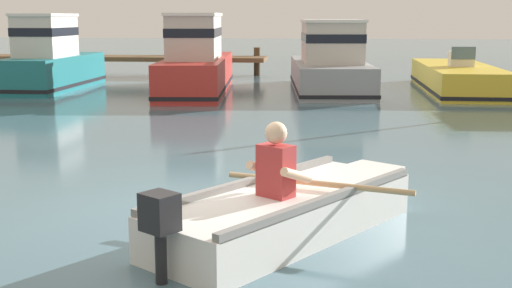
% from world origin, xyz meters
% --- Properties ---
extents(ground_plane, '(120.00, 120.00, 0.00)m').
position_xyz_m(ground_plane, '(0.00, 0.00, 0.00)').
color(ground_plane, slate).
extents(wooden_dock, '(11.09, 1.64, 1.17)m').
position_xyz_m(wooden_dock, '(-6.47, 16.89, 0.65)').
color(wooden_dock, brown).
rests_on(wooden_dock, ground).
extents(rowboat_with_person, '(2.67, 3.35, 1.19)m').
position_xyz_m(rowboat_with_person, '(1.09, -0.68, 0.25)').
color(rowboat_with_person, white).
rests_on(rowboat_with_person, ground).
extents(moored_boat_teal, '(1.66, 4.69, 2.27)m').
position_xyz_m(moored_boat_teal, '(-6.96, 12.03, 0.84)').
color(moored_boat_teal, '#1E727A').
rests_on(moored_boat_teal, ground).
extents(moored_boat_red, '(2.34, 6.64, 2.29)m').
position_xyz_m(moored_boat_red, '(-2.44, 11.81, 0.85)').
color(moored_boat_red, '#B72D28').
rests_on(moored_boat_red, ground).
extents(moored_boat_grey, '(2.70, 6.18, 2.11)m').
position_xyz_m(moored_boat_grey, '(1.43, 12.58, 0.77)').
color(moored_boat_grey, gray).
rests_on(moored_boat_grey, ground).
extents(moored_boat_yellow, '(1.99, 6.42, 1.34)m').
position_xyz_m(moored_boat_yellow, '(5.23, 13.15, 0.36)').
color(moored_boat_yellow, gold).
rests_on(moored_boat_yellow, ground).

